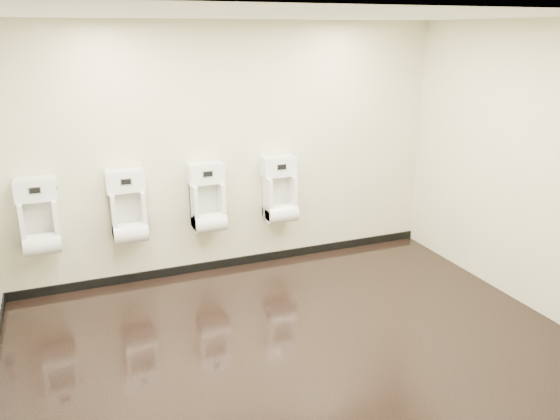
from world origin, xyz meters
The scene contains 10 objects.
ground centered at (0.00, 0.00, 0.00)m, with size 5.00×3.50×0.00m, color black.
ceiling centered at (0.00, 0.00, 2.80)m, with size 5.00×3.50×0.00m, color white.
back_wall centered at (0.00, 1.75, 1.40)m, with size 5.00×0.02×2.80m, color beige.
front_wall centered at (0.00, -1.75, 1.40)m, with size 5.00×0.02×2.80m, color beige.
right_wall centered at (2.50, 0.00, 1.40)m, with size 0.02×3.50×2.80m, color beige.
skirting_back centered at (0.00, 1.74, 0.05)m, with size 5.00×0.02×0.10m, color black.
urinal_0 centered at (-2.05, 1.62, 0.87)m, with size 0.40×0.30×0.75m.
urinal_1 centered at (-1.18, 1.62, 0.87)m, with size 0.40×0.30×0.75m.
urinal_2 centered at (-0.32, 1.62, 0.87)m, with size 0.40×0.30×0.75m.
urinal_3 centered at (0.54, 1.62, 0.87)m, with size 0.40×0.30×0.75m.
Camera 1 is at (-1.71, -4.05, 2.69)m, focal length 35.00 mm.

